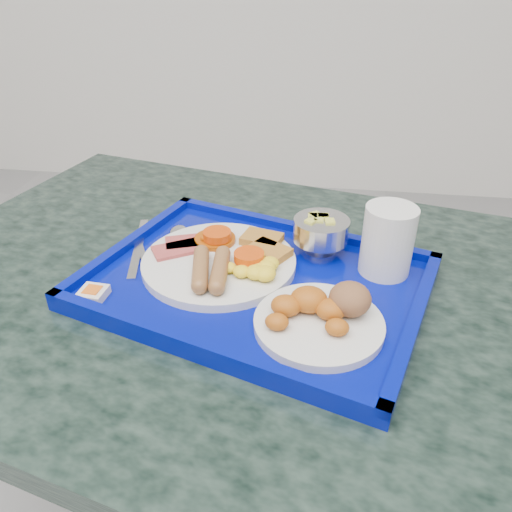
{
  "coord_description": "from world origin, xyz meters",
  "views": [
    {
      "loc": [
        0.33,
        0.41,
        1.12
      ],
      "look_at": [
        0.24,
        1.01,
        0.76
      ],
      "focal_mm": 35.0,
      "sensor_mm": 36.0,
      "label": 1
    }
  ],
  "objects_px": {
    "bread_plate": "(322,314)",
    "juice_cup": "(388,238)",
    "fruit_bowl": "(321,230)",
    "table": "(254,371)",
    "tray": "(256,283)",
    "main_plate": "(224,260)"
  },
  "relations": [
    {
      "from": "bread_plate",
      "to": "juice_cup",
      "type": "bearing_deg",
      "value": 58.1
    },
    {
      "from": "bread_plate",
      "to": "fruit_bowl",
      "type": "relative_size",
      "value": 1.91
    },
    {
      "from": "bread_plate",
      "to": "table",
      "type": "bearing_deg",
      "value": 134.78
    },
    {
      "from": "bread_plate",
      "to": "fruit_bowl",
      "type": "distance_m",
      "value": 0.18
    },
    {
      "from": "table",
      "to": "tray",
      "type": "xyz_separation_m",
      "value": [
        0.0,
        -0.01,
        0.19
      ]
    },
    {
      "from": "tray",
      "to": "table",
      "type": "bearing_deg",
      "value": 109.4
    },
    {
      "from": "main_plate",
      "to": "fruit_bowl",
      "type": "relative_size",
      "value": 2.68
    },
    {
      "from": "fruit_bowl",
      "to": "juice_cup",
      "type": "relative_size",
      "value": 0.83
    },
    {
      "from": "table",
      "to": "tray",
      "type": "bearing_deg",
      "value": -70.6
    },
    {
      "from": "table",
      "to": "fruit_bowl",
      "type": "relative_size",
      "value": 14.68
    },
    {
      "from": "fruit_bowl",
      "to": "tray",
      "type": "bearing_deg",
      "value": -134.2
    },
    {
      "from": "main_plate",
      "to": "bread_plate",
      "type": "distance_m",
      "value": 0.19
    },
    {
      "from": "tray",
      "to": "main_plate",
      "type": "relative_size",
      "value": 2.38
    },
    {
      "from": "tray",
      "to": "main_plate",
      "type": "xyz_separation_m",
      "value": [
        -0.05,
        0.03,
        0.02
      ]
    },
    {
      "from": "fruit_bowl",
      "to": "juice_cup",
      "type": "xyz_separation_m",
      "value": [
        0.1,
        -0.04,
        0.02
      ]
    },
    {
      "from": "bread_plate",
      "to": "fruit_bowl",
      "type": "xyz_separation_m",
      "value": [
        -0.01,
        0.18,
        0.02
      ]
    },
    {
      "from": "main_plate",
      "to": "bread_plate",
      "type": "relative_size",
      "value": 1.41
    },
    {
      "from": "fruit_bowl",
      "to": "table",
      "type": "bearing_deg",
      "value": -140.41
    },
    {
      "from": "table",
      "to": "tray",
      "type": "distance_m",
      "value": 0.19
    },
    {
      "from": "main_plate",
      "to": "bread_plate",
      "type": "xyz_separation_m",
      "value": [
        0.15,
        -0.12,
        0.0
      ]
    },
    {
      "from": "table",
      "to": "main_plate",
      "type": "relative_size",
      "value": 5.47
    },
    {
      "from": "tray",
      "to": "bread_plate",
      "type": "height_order",
      "value": "bread_plate"
    }
  ]
}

